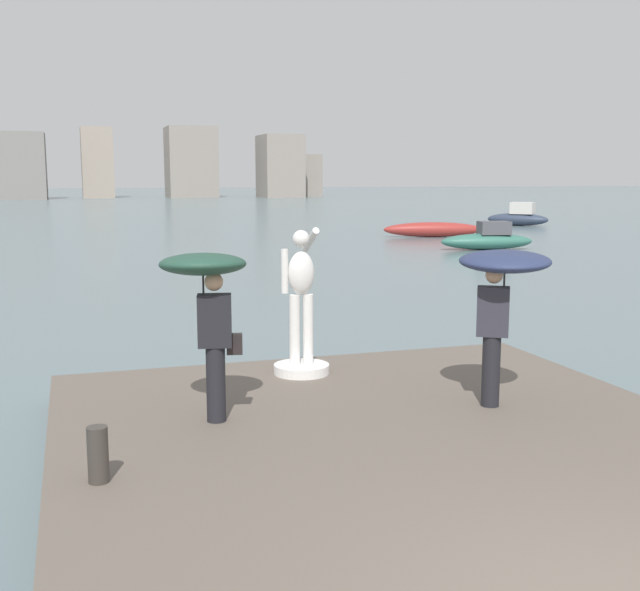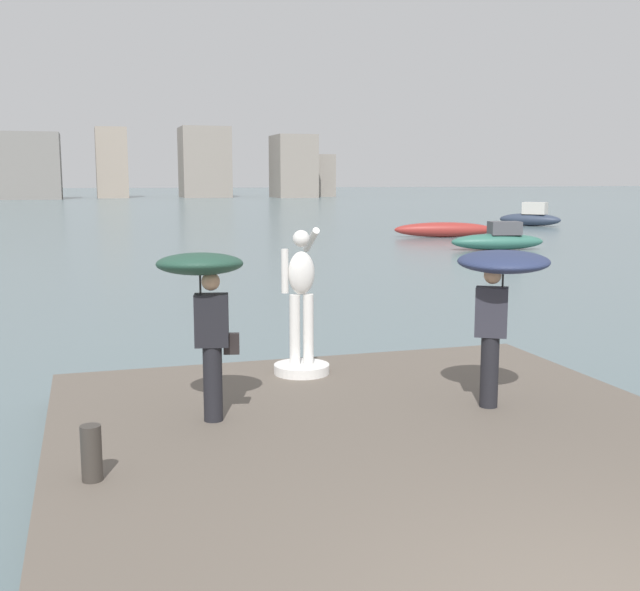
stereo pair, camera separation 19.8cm
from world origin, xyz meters
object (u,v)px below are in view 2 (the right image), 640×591
(onlooker_right, at_px, (500,281))
(boat_far, at_px, (499,240))
(boat_leftward, at_px, (444,230))
(onlooker_left, at_px, (204,289))
(statue_white_figure, at_px, (301,319))
(mooring_bollard, at_px, (91,453))
(boat_mid, at_px, (531,217))

(onlooker_right, height_order, boat_far, onlooker_right)
(boat_leftward, bearing_deg, onlooker_left, -120.26)
(statue_white_figure, height_order, onlooker_right, statue_white_figure)
(statue_white_figure, distance_m, mooring_bollard, 4.43)
(onlooker_right, xyz_separation_m, boat_leftward, (13.67, 29.89, -1.56))
(statue_white_figure, relative_size, onlooker_right, 1.08)
(mooring_bollard, height_order, boat_leftward, mooring_bollard)
(boat_mid, height_order, boat_far, boat_mid)
(boat_far, bearing_deg, statue_white_figure, -125.90)
(boat_far, bearing_deg, boat_leftward, 82.72)
(statue_white_figure, distance_m, boat_mid, 43.06)
(boat_leftward, bearing_deg, mooring_bollard, -120.81)
(boat_mid, xyz_separation_m, boat_far, (-10.73, -14.72, -0.11))
(onlooker_right, bearing_deg, boat_leftward, 65.42)
(onlooker_right, relative_size, boat_far, 0.45)
(onlooker_right, height_order, mooring_bollard, onlooker_right)
(onlooker_left, distance_m, onlooker_right, 3.51)
(onlooker_left, bearing_deg, boat_far, 53.52)
(onlooker_left, height_order, boat_mid, onlooker_left)
(onlooker_right, distance_m, boat_far, 25.79)
(statue_white_figure, height_order, boat_mid, statue_white_figure)
(onlooker_right, bearing_deg, boat_mid, 57.72)
(mooring_bollard, bearing_deg, onlooker_left, 49.64)
(onlooker_left, bearing_deg, onlooker_right, -7.97)
(onlooker_right, height_order, boat_leftward, onlooker_right)
(onlooker_right, xyz_separation_m, mooring_bollard, (-4.77, -1.03, -1.29))
(statue_white_figure, xyz_separation_m, onlooker_right, (1.85, -2.27, 0.77))
(onlooker_left, distance_m, mooring_bollard, 2.36)
(onlooker_left, bearing_deg, boat_leftward, 59.74)
(boat_mid, height_order, boat_leftward, boat_mid)
(boat_leftward, bearing_deg, statue_white_figure, -119.33)
(mooring_bollard, distance_m, boat_leftward, 36.00)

